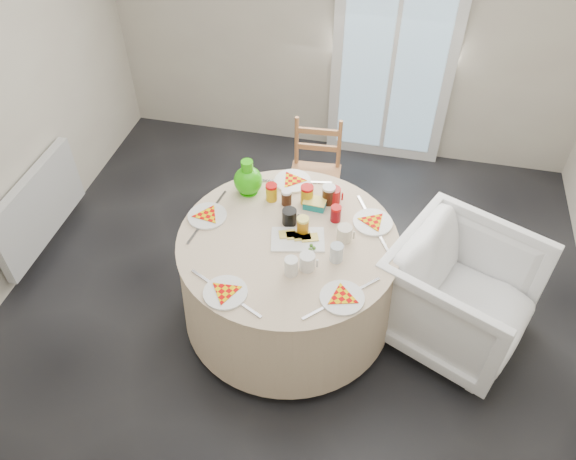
% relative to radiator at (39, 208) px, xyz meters
% --- Properties ---
extents(floor, '(4.00, 4.00, 0.00)m').
position_rel_radiator_xyz_m(floor, '(1.94, -0.20, -0.38)').
color(floor, black).
rests_on(floor, ground).
extents(wall_back, '(4.00, 0.02, 2.60)m').
position_rel_radiator_xyz_m(wall_back, '(1.94, 1.80, 0.92)').
color(wall_back, '#BCB5A3').
rests_on(wall_back, floor).
extents(glass_door, '(1.00, 0.08, 2.10)m').
position_rel_radiator_xyz_m(glass_door, '(2.34, 1.75, 0.67)').
color(glass_door, silver).
rests_on(glass_door, floor).
extents(radiator, '(0.07, 1.00, 0.55)m').
position_rel_radiator_xyz_m(radiator, '(0.00, 0.00, 0.00)').
color(radiator, silver).
rests_on(radiator, floor).
extents(table, '(1.37, 1.37, 0.70)m').
position_rel_radiator_xyz_m(table, '(1.91, -0.25, -0.01)').
color(table, beige).
rests_on(table, floor).
extents(wooden_chair, '(0.40, 0.39, 0.85)m').
position_rel_radiator_xyz_m(wooden_chair, '(1.90, 0.74, 0.09)').
color(wooden_chair, '#A46C39').
rests_on(wooden_chair, floor).
extents(armchair, '(1.03, 1.06, 0.84)m').
position_rel_radiator_xyz_m(armchair, '(3.00, -0.15, 0.01)').
color(armchair, white).
rests_on(armchair, floor).
extents(place_settings, '(1.38, 1.38, 0.02)m').
position_rel_radiator_xyz_m(place_settings, '(1.91, -0.25, 0.39)').
color(place_settings, white).
rests_on(place_settings, table).
extents(jar_cluster, '(0.53, 0.34, 0.14)m').
position_rel_radiator_xyz_m(jar_cluster, '(1.94, 0.03, 0.44)').
color(jar_cluster, '#9E5C23').
rests_on(jar_cluster, table).
extents(butter_tub, '(0.15, 0.11, 0.06)m').
position_rel_radiator_xyz_m(butter_tub, '(2.02, 0.07, 0.41)').
color(butter_tub, '#0F8088').
rests_on(butter_tub, table).
extents(green_pitcher, '(0.22, 0.22, 0.24)m').
position_rel_radiator_xyz_m(green_pitcher, '(1.57, 0.12, 0.49)').
color(green_pitcher, '#29C10A').
rests_on(green_pitcher, table).
extents(cheese_platter, '(0.35, 0.27, 0.04)m').
position_rel_radiator_xyz_m(cheese_platter, '(1.97, -0.24, 0.39)').
color(cheese_platter, white).
rests_on(cheese_platter, table).
extents(mugs_glasses, '(0.85, 0.85, 0.12)m').
position_rel_radiator_xyz_m(mugs_glasses, '(2.07, -0.23, 0.43)').
color(mugs_glasses, '#969494').
rests_on(mugs_glasses, table).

